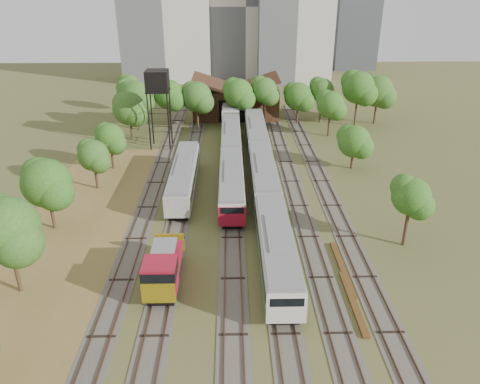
{
  "coord_description": "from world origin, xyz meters",
  "views": [
    {
      "loc": [
        -2.11,
        -31.76,
        24.81
      ],
      "look_at": [
        -1.06,
        16.45,
        2.5
      ],
      "focal_mm": 35.0,
      "sensor_mm": 36.0,
      "label": 1
    }
  ],
  "objects_px": {
    "railcar_green_set": "(263,176)",
    "water_tower": "(157,83)",
    "railcar_red_set": "(231,159)",
    "shunter_locomotive": "(163,270)"
  },
  "relations": [
    {
      "from": "railcar_red_set",
      "to": "shunter_locomotive",
      "type": "height_order",
      "value": "shunter_locomotive"
    },
    {
      "from": "railcar_green_set",
      "to": "water_tower",
      "type": "height_order",
      "value": "water_tower"
    },
    {
      "from": "railcar_green_set",
      "to": "water_tower",
      "type": "distance_m",
      "value": 24.34
    },
    {
      "from": "railcar_green_set",
      "to": "shunter_locomotive",
      "type": "xyz_separation_m",
      "value": [
        -10.0,
        -20.04,
        -0.26
      ]
    },
    {
      "from": "water_tower",
      "to": "railcar_green_set",
      "type": "bearing_deg",
      "value": -48.97
    },
    {
      "from": "water_tower",
      "to": "railcar_red_set",
      "type": "bearing_deg",
      "value": -44.11
    },
    {
      "from": "railcar_green_set",
      "to": "shunter_locomotive",
      "type": "height_order",
      "value": "railcar_green_set"
    },
    {
      "from": "railcar_red_set",
      "to": "shunter_locomotive",
      "type": "distance_m",
      "value": 27.29
    },
    {
      "from": "railcar_red_set",
      "to": "shunter_locomotive",
      "type": "relative_size",
      "value": 4.27
    },
    {
      "from": "railcar_green_set",
      "to": "water_tower",
      "type": "relative_size",
      "value": 4.32
    }
  ]
}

